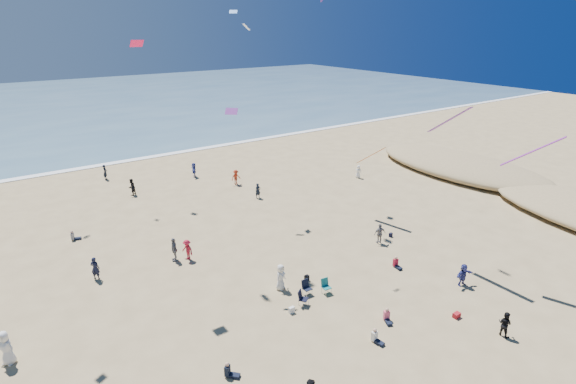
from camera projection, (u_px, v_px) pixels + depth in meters
ocean at (41, 107)px, 93.62m from camera, size 220.00×100.00×0.06m
surf_line at (102, 165)px, 55.36m from camera, size 220.00×1.20×0.08m
standing_flyers at (237, 234)px, 35.43m from camera, size 36.21×41.43×1.94m
seated_group at (281, 294)px, 28.29m from camera, size 18.93×23.65×0.84m
chair_cluster at (313, 291)px, 28.50m from camera, size 2.75×1.52×1.00m
white_tote at (292, 310)px, 27.10m from camera, size 0.35×0.20×0.40m
black_backpack at (307, 278)px, 30.54m from camera, size 0.30×0.22×0.38m
cooler at (457, 315)px, 26.70m from camera, size 0.45×0.30×0.30m
navy_bag at (391, 235)px, 36.78m from camera, size 0.28×0.18×0.34m
kites_aloft at (314, 50)px, 31.12m from camera, size 39.58×45.32×28.44m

